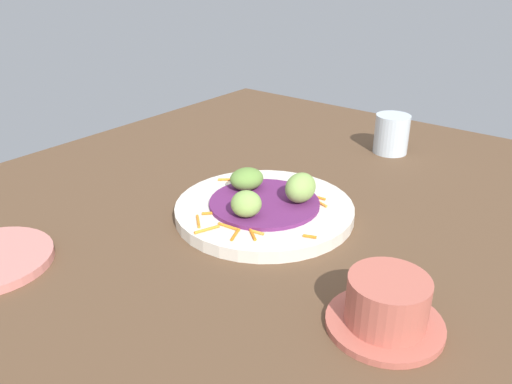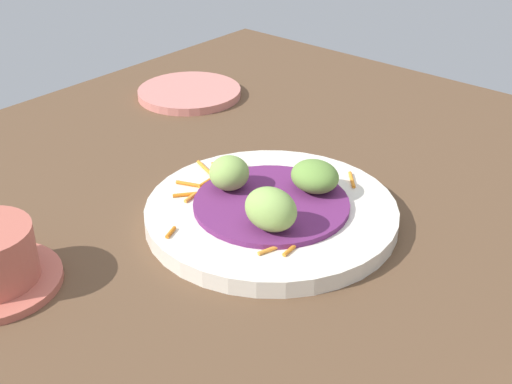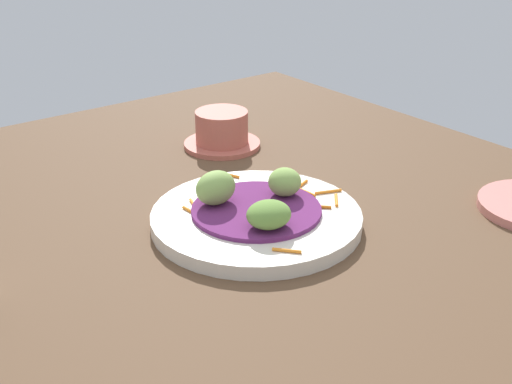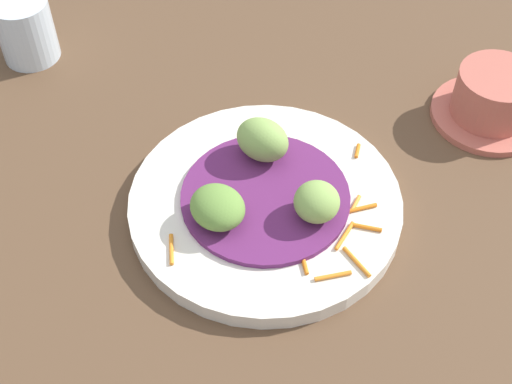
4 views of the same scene
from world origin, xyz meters
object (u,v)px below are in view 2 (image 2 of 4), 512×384
at_px(guac_scoop_left, 315,176).
at_px(side_plate_small, 189,93).
at_px(main_plate, 271,213).
at_px(guac_scoop_center, 229,173).
at_px(guac_scoop_right, 271,209).

relative_size(guac_scoop_left, side_plate_small, 0.35).
height_order(main_plate, guac_scoop_left, guac_scoop_left).
relative_size(main_plate, side_plate_small, 1.72).
distance_m(guac_scoop_center, side_plate_small, 0.34).
xyz_separation_m(main_plate, guac_scoop_left, (0.05, -0.02, 0.03)).
distance_m(guac_scoop_left, side_plate_small, 0.38).
bearing_deg(guac_scoop_right, guac_scoop_left, 8.55).
bearing_deg(main_plate, guac_scoop_center, 98.55).
xyz_separation_m(guac_scoop_left, guac_scoop_center, (-0.06, 0.07, 0.00)).
height_order(guac_scoop_center, guac_scoop_right, guac_scoop_right).
bearing_deg(side_plate_small, guac_scoop_left, -113.20).
relative_size(guac_scoop_right, side_plate_small, 0.35).
height_order(guac_scoop_left, side_plate_small, guac_scoop_left).
xyz_separation_m(guac_scoop_left, guac_scoop_right, (-0.09, -0.01, 0.01)).
height_order(main_plate, guac_scoop_right, guac_scoop_right).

